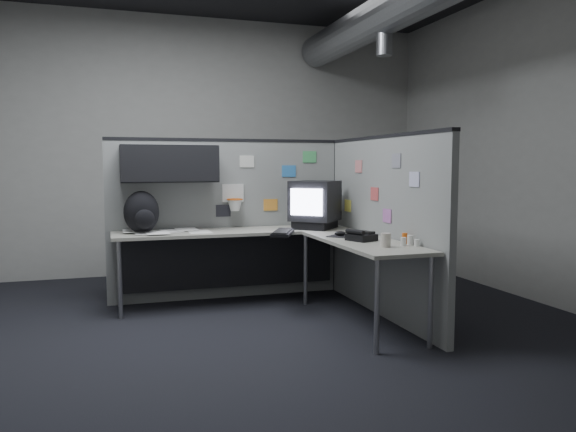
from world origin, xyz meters
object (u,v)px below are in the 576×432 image
object	(u,v)px
keyboard	(283,232)
phone	(361,236)
monitor	(315,204)
backpack	(142,213)
desk	(266,245)

from	to	relation	value
keyboard	phone	xyz separation A→B (m)	(0.50, -0.60, 0.02)
keyboard	monitor	bearing A→B (deg)	20.27
monitor	backpack	xyz separation A→B (m)	(-1.67, 0.10, -0.05)
desk	backpack	distance (m)	1.19
desk	backpack	bearing A→B (deg)	165.30
keyboard	phone	bearing A→B (deg)	-69.51
phone	keyboard	bearing A→B (deg)	118.09
monitor	backpack	world-z (taller)	monitor
keyboard	backpack	world-z (taller)	backpack
desk	monitor	distance (m)	0.69
monitor	backpack	bearing A→B (deg)	174.03
monitor	phone	distance (m)	1.00
desk	keyboard	xyz separation A→B (m)	(0.10, -0.19, 0.14)
desk	monitor	world-z (taller)	monitor
backpack	monitor	bearing A→B (deg)	7.77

